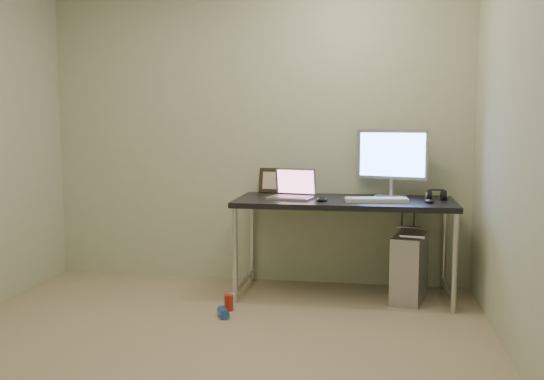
{
  "coord_description": "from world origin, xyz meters",
  "views": [
    {
      "loc": [
        0.97,
        -3.21,
        1.33
      ],
      "look_at": [
        0.26,
        1.04,
        0.85
      ],
      "focal_mm": 40.0,
      "sensor_mm": 36.0,
      "label": 1
    }
  ],
  "objects": [
    {
      "name": "can_blue",
      "position": [
        -0.03,
        0.71,
        0.03
      ],
      "size": [
        0.11,
        0.14,
        0.07
      ],
      "primitive_type": "cylinder",
      "rotation": [
        1.57,
        0.0,
        0.44
      ],
      "color": "#204DA3",
      "rests_on": "ground"
    },
    {
      "name": "can_red",
      "position": [
        -0.03,
        0.87,
        0.06
      ],
      "size": [
        0.08,
        0.08,
        0.12
      ],
      "primitive_type": "cylinder",
      "rotation": [
        0.0,
        0.0,
        0.35
      ],
      "color": "#AB2817",
      "rests_on": "ground"
    },
    {
      "name": "mouse_left",
      "position": [
        0.6,
        1.25,
        0.77
      ],
      "size": [
        0.1,
        0.14,
        0.04
      ],
      "primitive_type": "ellipsoid",
      "rotation": [
        0.0,
        0.0,
        -0.18
      ],
      "color": "black",
      "rests_on": "desk"
    },
    {
      "name": "cable_b",
      "position": [
        1.29,
        1.68,
        0.38
      ],
      "size": [
        0.02,
        0.11,
        0.71
      ],
      "primitive_type": "cylinder",
      "rotation": [
        0.14,
        0.0,
        0.09
      ],
      "color": "black",
      "rests_on": "ground"
    },
    {
      "name": "cable_a",
      "position": [
        1.2,
        1.7,
        0.4
      ],
      "size": [
        0.01,
        0.16,
        0.69
      ],
      "primitive_type": "cylinder",
      "rotation": [
        0.21,
        0.0,
        0.0
      ],
      "color": "black",
      "rests_on": "ground"
    },
    {
      "name": "picture_frame",
      "position": [
        0.16,
        1.72,
        0.85
      ],
      "size": [
        0.26,
        0.1,
        0.21
      ],
      "primitive_type": "cube",
      "rotation": [
        -0.21,
        0.0,
        -0.09
      ],
      "color": "black",
      "rests_on": "desk"
    },
    {
      "name": "wall_right",
      "position": [
        1.75,
        0.0,
        1.25
      ],
      "size": [
        0.02,
        3.5,
        2.5
      ],
      "primitive_type": "cube",
      "color": "beige",
      "rests_on": "ground"
    },
    {
      "name": "tower_computer",
      "position": [
        1.25,
        1.36,
        0.25
      ],
      "size": [
        0.31,
        0.51,
        0.53
      ],
      "rotation": [
        0.0,
        0.0,
        -0.23
      ],
      "color": "#A8A7AC",
      "rests_on": "ground"
    },
    {
      "name": "desk",
      "position": [
        0.76,
        1.39,
        0.67
      ],
      "size": [
        1.65,
        0.72,
        0.75
      ],
      "color": "black",
      "rests_on": "ground"
    },
    {
      "name": "headphones",
      "position": [
        1.44,
        1.47,
        0.78
      ],
      "size": [
        0.15,
        0.09,
        0.1
      ],
      "rotation": [
        0.0,
        0.0,
        0.06
      ],
      "color": "black",
      "rests_on": "desk"
    },
    {
      "name": "webcam",
      "position": [
        0.37,
        1.64,
        0.84
      ],
      "size": [
        0.05,
        0.04,
        0.13
      ],
      "rotation": [
        0.0,
        0.0,
        -0.12
      ],
      "color": "silver",
      "rests_on": "desk"
    },
    {
      "name": "monitor",
      "position": [
        1.11,
        1.61,
        1.06
      ],
      "size": [
        0.55,
        0.22,
        0.53
      ],
      "rotation": [
        0.0,
        0.0,
        -0.28
      ],
      "color": "silver",
      "rests_on": "desk"
    },
    {
      "name": "floor",
      "position": [
        0.0,
        0.0,
        0.0
      ],
      "size": [
        3.5,
        3.5,
        0.0
      ],
      "primitive_type": "plane",
      "color": "tan",
      "rests_on": "ground"
    },
    {
      "name": "mouse_right",
      "position": [
        1.37,
        1.28,
        0.77
      ],
      "size": [
        0.08,
        0.11,
        0.04
      ],
      "primitive_type": "ellipsoid",
      "rotation": [
        0.0,
        0.0,
        0.12
      ],
      "color": "black",
      "rests_on": "desk"
    },
    {
      "name": "can_white",
      "position": [
        -0.02,
        0.9,
        0.06
      ],
      "size": [
        0.08,
        0.08,
        0.11
      ],
      "primitive_type": "cylinder",
      "rotation": [
        0.0,
        0.0,
        0.38
      ],
      "color": "silver",
      "rests_on": "ground"
    },
    {
      "name": "laptop",
      "position": [
        0.36,
        1.38,
        0.8
      ],
      "size": [
        0.37,
        0.32,
        0.23
      ],
      "rotation": [
        0.0,
        0.0,
        -0.18
      ],
      "color": "silver",
      "rests_on": "desk"
    },
    {
      "name": "wall_back",
      "position": [
        0.0,
        1.75,
        1.25
      ],
      "size": [
        3.5,
        0.02,
        2.5
      ],
      "primitive_type": "cube",
      "color": "beige",
      "rests_on": "ground"
    },
    {
      "name": "keyboard",
      "position": [
        1.0,
        1.28,
        0.76
      ],
      "size": [
        0.47,
        0.2,
        0.03
      ],
      "primitive_type": "cube",
      "rotation": [
        0.0,
        0.0,
        0.12
      ],
      "color": "silver",
      "rests_on": "desk"
    }
  ]
}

